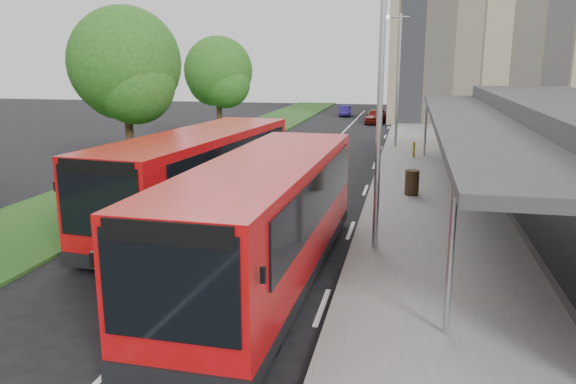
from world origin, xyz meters
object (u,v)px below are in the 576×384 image
(car_far, at_px, (345,111))
(bollard, at_px, (414,150))
(bus_second, at_px, (199,177))
(lamp_post_far, at_px, (397,72))
(car_near, at_px, (376,116))
(lamp_post_near, at_px, (377,86))
(litter_bin, at_px, (412,183))
(tree_far, at_px, (218,76))
(tree_mid, at_px, (126,71))
(bus_main, at_px, (266,220))

(car_far, bearing_deg, bollard, -79.68)
(bus_second, height_order, bollard, bus_second)
(lamp_post_far, xyz_separation_m, car_near, (-2.05, 14.74, -4.06))
(lamp_post_near, distance_m, litter_bin, 8.07)
(litter_bin, bearing_deg, car_near, 96.45)
(lamp_post_near, bearing_deg, bollard, 85.79)
(lamp_post_far, bearing_deg, tree_far, -175.13)
(bollard, bearing_deg, lamp_post_far, 107.34)
(car_near, bearing_deg, tree_mid, -102.24)
(bus_second, xyz_separation_m, car_near, (3.88, 32.90, -0.91))
(tree_far, bearing_deg, bollard, -13.10)
(lamp_post_near, relative_size, car_near, 2.06)
(car_near, xyz_separation_m, car_far, (-3.47, 6.49, -0.13))
(bollard, bearing_deg, car_near, 99.90)
(car_near, bearing_deg, tree_far, -114.14)
(tree_mid, bearing_deg, car_near, 71.84)
(tree_mid, xyz_separation_m, lamp_post_near, (11.13, -7.05, -0.25))
(tree_mid, relative_size, bus_second, 0.70)
(lamp_post_near, bearing_deg, tree_far, 120.29)
(bus_second, relative_size, litter_bin, 10.98)
(car_near, bearing_deg, litter_bin, -77.63)
(lamp_post_near, distance_m, lamp_post_far, 20.00)
(car_near, bearing_deg, bus_second, -90.80)
(bollard, distance_m, car_far, 25.93)
(tree_far, distance_m, car_near, 18.53)
(lamp_post_far, relative_size, litter_bin, 7.97)
(car_near, bearing_deg, lamp_post_near, -80.71)
(bus_second, relative_size, bollard, 12.75)
(tree_mid, distance_m, lamp_post_far, 17.07)
(lamp_post_near, bearing_deg, litter_bin, 80.92)
(bus_main, bearing_deg, lamp_post_near, 49.75)
(bus_second, bearing_deg, tree_far, 112.54)
(litter_bin, bearing_deg, car_far, 100.91)
(tree_mid, relative_size, litter_bin, 7.66)
(lamp_post_far, bearing_deg, lamp_post_near, -90.00)
(car_far, bearing_deg, litter_bin, -83.76)
(car_far, bearing_deg, car_near, -66.53)
(bus_main, bearing_deg, bus_second, 128.93)
(lamp_post_near, distance_m, bus_second, 6.96)
(car_far, bearing_deg, bus_second, -95.26)
(bus_main, bearing_deg, bollard, 80.66)
(tree_far, distance_m, bus_main, 23.63)
(lamp_post_near, distance_m, bollard, 16.75)
(tree_far, bearing_deg, bus_main, -68.22)
(litter_bin, bearing_deg, tree_mid, 179.22)
(bollard, xyz_separation_m, car_far, (-6.71, 25.05, -0.05))
(lamp_post_far, xyz_separation_m, bus_second, (-5.92, -18.16, -3.15))
(lamp_post_far, distance_m, car_far, 22.33)
(bus_main, relative_size, bollard, 12.59)
(lamp_post_near, xyz_separation_m, litter_bin, (1.10, 6.89, -4.07))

